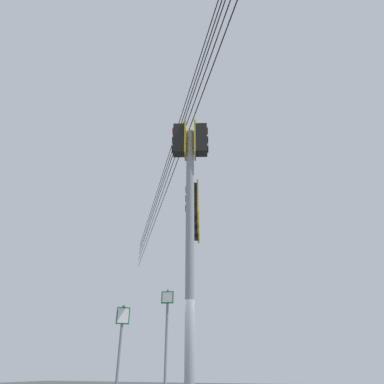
{
  "coord_description": "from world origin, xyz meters",
  "views": [
    {
      "loc": [
        -6.37,
        -2.61,
        1.23
      ],
      "look_at": [
        1.8,
        0.57,
        5.9
      ],
      "focal_mm": 31.11,
      "sensor_mm": 36.0,
      "label": 1
    }
  ],
  "objects": [
    {
      "name": "route_sign_secondary",
      "position": [
        1.64,
        2.48,
        1.69
      ],
      "size": [
        0.26,
        0.28,
        2.73
      ],
      "color": "slate",
      "rests_on": "ground"
    },
    {
      "name": "route_sign_primary",
      "position": [
        2.23,
        1.46,
        1.88
      ],
      "size": [
        0.13,
        0.34,
        3.19
      ],
      "color": "slate",
      "rests_on": "ground"
    },
    {
      "name": "signal_mast_assembly",
      "position": [
        1.43,
        0.43,
        5.23
      ],
      "size": [
        4.41,
        2.0,
        7.16
      ],
      "color": "gray",
      "rests_on": "ground"
    },
    {
      "name": "overhead_wire_span",
      "position": [
        1.36,
        0.77,
        7.89
      ],
      "size": [
        23.14,
        16.07,
        1.92
      ],
      "color": "black"
    }
  ]
}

